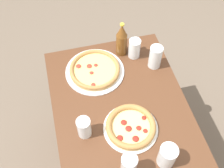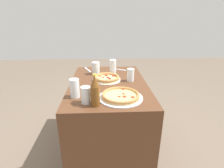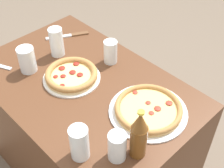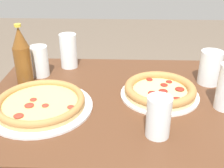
% 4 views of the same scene
% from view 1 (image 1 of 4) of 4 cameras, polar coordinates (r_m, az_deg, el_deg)
% --- Properties ---
extents(ground_plane, '(8.00, 8.00, 0.00)m').
position_cam_1_polar(ground_plane, '(2.10, 1.79, -16.35)').
color(ground_plane, '#6B5B4C').
extents(table, '(1.07, 0.70, 0.72)m').
position_cam_1_polar(table, '(1.76, 2.09, -12.54)').
color(table, '#56331E').
rests_on(table, ground_plane).
extents(pizza_veggie, '(0.33, 0.33, 0.04)m').
position_cam_1_polar(pizza_veggie, '(1.59, -3.52, 2.90)').
color(pizza_veggie, silver).
rests_on(pizza_veggie, table).
extents(pizza_margherita, '(0.27, 0.27, 0.04)m').
position_cam_1_polar(pizza_margherita, '(1.39, 3.84, -8.67)').
color(pizza_margherita, white).
rests_on(pizza_margherita, table).
extents(glass_cola, '(0.07, 0.07, 0.12)m').
position_cam_1_polar(glass_cola, '(1.64, 4.55, 7.08)').
color(glass_cola, white).
rests_on(glass_cola, table).
extents(glass_mango_juice, '(0.08, 0.08, 0.13)m').
position_cam_1_polar(glass_mango_juice, '(1.31, 11.12, -14.19)').
color(glass_mango_juice, white).
rests_on(glass_mango_juice, table).
extents(glass_orange_juice, '(0.07, 0.07, 0.12)m').
position_cam_1_polar(glass_orange_juice, '(1.36, -5.67, -8.91)').
color(glass_orange_juice, white).
rests_on(glass_orange_juice, table).
extents(glass_iced_tea, '(0.07, 0.07, 0.15)m').
position_cam_1_polar(glass_iced_tea, '(1.27, 3.40, -16.38)').
color(glass_iced_tea, white).
rests_on(glass_iced_tea, table).
extents(glass_water, '(0.07, 0.07, 0.14)m').
position_cam_1_polar(glass_water, '(1.60, 8.76, 5.31)').
color(glass_water, white).
rests_on(glass_water, table).
extents(beer_bottle, '(0.06, 0.06, 0.23)m').
position_cam_1_polar(beer_bottle, '(1.62, 1.96, 8.97)').
color(beer_bottle, brown).
rests_on(beer_bottle, table).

